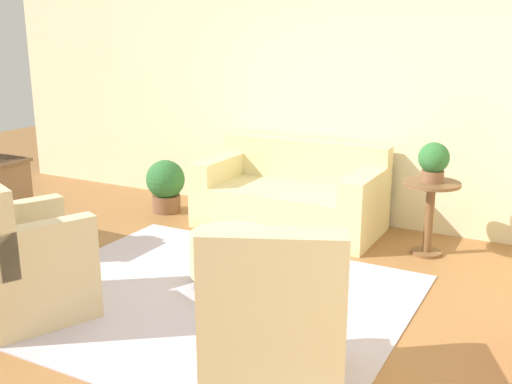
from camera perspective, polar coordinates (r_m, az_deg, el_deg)
name	(u,v)px	position (r m, az deg, el deg)	size (l,w,h in m)	color
ground_plane	(205,299)	(4.72, -4.84, -10.15)	(16.00, 16.00, 0.00)	#996638
wall_back	(329,90)	(6.52, 6.98, 9.64)	(8.85, 0.12, 2.80)	beige
rug	(205,299)	(4.72, -4.84, -10.10)	(2.98, 2.57, 0.01)	#BCB2C1
couch	(291,197)	(6.28, 3.37, -0.50)	(1.88, 0.96, 0.88)	beige
armchair_left	(22,264)	(4.61, -21.42, -6.38)	(1.00, 0.99, 1.03)	#C6B289
armchair_right	(273,327)	(3.44, 1.66, -12.77)	(1.00, 0.99, 1.03)	#C6B289
ottoman_table	(232,253)	(4.80, -2.32, -5.86)	(0.67, 0.67, 0.45)	beige
side_table	(430,206)	(5.68, 16.24, -1.27)	(0.51, 0.51, 0.69)	brown
potted_plant_on_side_table	(434,161)	(5.58, 16.56, 2.87)	(0.28, 0.28, 0.36)	brown
potted_plant_floor	(166,184)	(6.87, -8.60, 0.77)	(0.44, 0.44, 0.60)	brown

